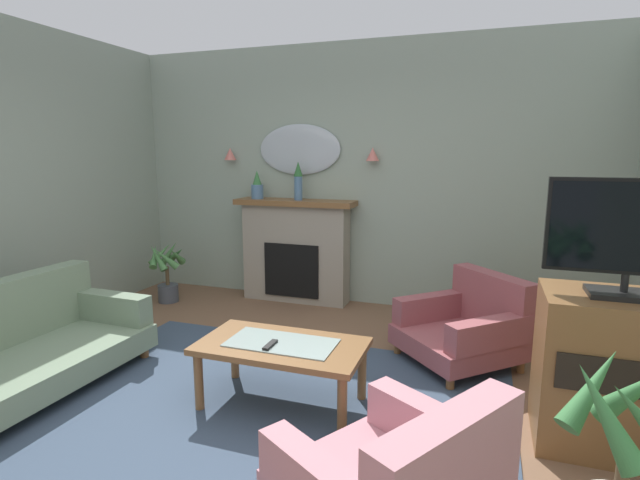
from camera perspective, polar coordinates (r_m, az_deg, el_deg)
floor at (r=3.30m, az=-8.52°, el=-21.47°), size 6.26×6.34×0.10m
wall_back at (r=5.36m, az=4.64°, el=7.53°), size 6.26×0.10×2.84m
patterned_rug at (r=3.42m, az=-6.92°, el=-19.07°), size 3.20×2.40×0.01m
fireplace at (r=5.47m, az=-2.90°, el=-1.38°), size 1.36×0.36×1.16m
mantel_vase_right at (r=5.53m, az=-7.44°, el=6.26°), size 0.14×0.14×0.32m
mantel_vase_left at (r=5.32m, az=-2.59°, el=7.11°), size 0.10×0.10×0.42m
wall_mirror at (r=5.49m, az=-2.45°, el=10.65°), size 0.96×0.06×0.56m
wall_sconce_left at (r=5.81m, az=-10.59°, el=9.98°), size 0.14×0.14×0.14m
wall_sconce_right at (r=5.19m, az=6.26°, el=10.06°), size 0.14×0.14×0.14m
coffee_table at (r=3.28m, az=-4.56°, el=-12.98°), size 1.10×0.60×0.45m
tv_remote at (r=3.20m, az=-5.92°, el=-12.30°), size 0.04×0.16×0.02m
floral_couch at (r=4.08m, az=-32.42°, el=-10.84°), size 0.91×1.74×0.76m
armchair_beside_couch at (r=4.13m, az=17.04°, el=-9.62°), size 1.15×1.14×0.71m
armchair_in_corner at (r=2.32m, az=9.21°, el=-26.19°), size 1.12×1.11×0.71m
tv_cabinet at (r=3.30m, az=31.38°, el=-13.17°), size 0.80×0.57×0.90m
tv_flatscreen at (r=3.07m, az=32.85°, el=0.50°), size 0.84×0.24×0.65m
potted_plant_small_fern at (r=5.72m, az=-17.68°, el=-3.44°), size 0.44×0.44×0.69m
potted_plant_corner_palm at (r=2.49m, az=32.34°, el=-21.69°), size 0.53×0.56×0.89m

